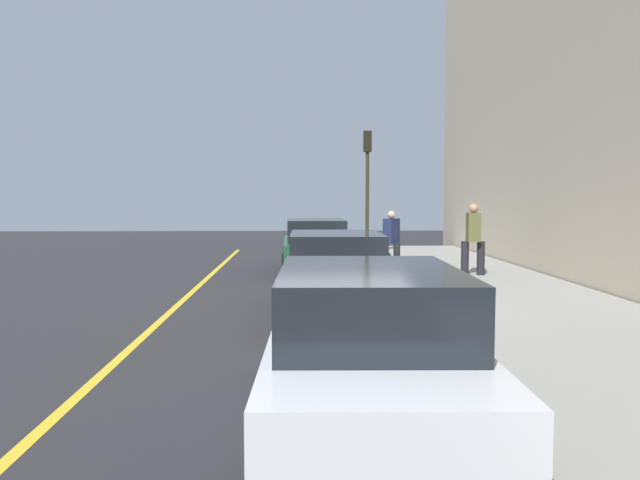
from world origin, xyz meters
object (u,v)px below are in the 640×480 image
parked_car_white (368,346)px  pedestrian_olive_coat (473,237)px  pedestrian_navy_coat (391,239)px  parked_car_maroon (335,274)px  traffic_light_pole (367,171)px  parked_car_green (315,245)px  rolling_suitcase (386,263)px

parked_car_white → pedestrian_olive_coat: bearing=-21.2°
pedestrian_olive_coat → pedestrian_navy_coat: 2.18m
parked_car_maroon → traffic_light_pole: 10.21m
parked_car_green → rolling_suitcase: parked_car_green is taller
parked_car_green → pedestrian_navy_coat: bearing=-120.4°
pedestrian_olive_coat → pedestrian_navy_coat: bearing=65.2°
pedestrian_olive_coat → traffic_light_pole: 6.02m
parked_car_green → pedestrian_olive_coat: pedestrian_olive_coat is taller
pedestrian_navy_coat → rolling_suitcase: pedestrian_navy_coat is taller
parked_car_white → parked_car_maroon: (5.47, -0.04, -0.00)m
parked_car_white → parked_car_green: 12.07m
parked_car_green → rolling_suitcase: 2.42m
pedestrian_navy_coat → rolling_suitcase: size_ratio=1.87×
parked_car_white → traffic_light_pole: bearing=-6.5°
parked_car_white → pedestrian_olive_coat: pedestrian_olive_coat is taller
traffic_light_pole → parked_car_white: bearing=173.5°
pedestrian_olive_coat → parked_car_green: bearing=62.3°
parked_car_white → pedestrian_olive_coat: 10.70m
parked_car_green → rolling_suitcase: size_ratio=5.30×
parked_car_green → traffic_light_pole: 4.34m
parked_car_maroon → pedestrian_navy_coat: size_ratio=2.64×
pedestrian_navy_coat → traffic_light_pole: 4.83m
traffic_light_pole → rolling_suitcase: 5.43m
parked_car_green → pedestrian_olive_coat: size_ratio=2.52×
parked_car_maroon → pedestrian_navy_coat: 5.73m
pedestrian_navy_coat → rolling_suitcase: bearing=152.0°
pedestrian_olive_coat → traffic_light_pole: size_ratio=0.43×
parked_car_maroon → traffic_light_pole: traffic_light_pole is taller
parked_car_maroon → traffic_light_pole: bearing=-9.8°
parked_car_maroon → pedestrian_olive_coat: pedestrian_olive_coat is taller
parked_car_green → traffic_light_pole: size_ratio=1.10×
rolling_suitcase → traffic_light_pole: bearing=-0.5°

